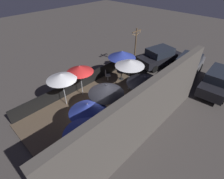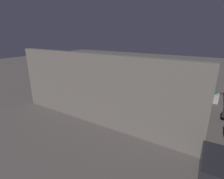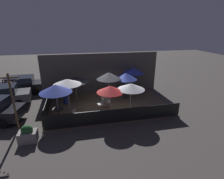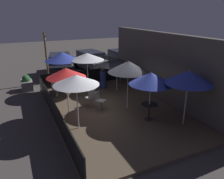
% 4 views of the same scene
% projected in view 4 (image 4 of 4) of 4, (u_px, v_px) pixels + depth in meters
% --- Properties ---
extents(ground_plane, '(60.00, 60.00, 0.00)m').
position_uv_depth(ground_plane, '(112.00, 111.00, 11.03)').
color(ground_plane, '#423D3A').
extents(patio_deck, '(9.04, 5.83, 0.12)m').
position_uv_depth(patio_deck, '(112.00, 110.00, 11.01)').
color(patio_deck, brown).
rests_on(patio_deck, ground_plane).
extents(building_wall, '(10.64, 0.36, 3.71)m').
position_uv_depth(building_wall, '(166.00, 69.00, 11.66)').
color(building_wall, '#4C4742').
rests_on(building_wall, ground_plane).
extents(fence_front, '(8.84, 0.05, 0.95)m').
position_uv_depth(fence_front, '(54.00, 110.00, 9.69)').
color(fence_front, black).
rests_on(fence_front, patio_deck).
extents(fence_side_left, '(0.05, 5.63, 0.95)m').
position_uv_depth(fence_side_left, '(84.00, 77.00, 14.65)').
color(fence_side_left, black).
rests_on(fence_side_left, patio_deck).
extents(patio_umbrella_0, '(2.05, 2.05, 2.39)m').
position_uv_depth(patio_umbrella_0, '(62.00, 56.00, 12.77)').
color(patio_umbrella_0, '#B2B2B7').
rests_on(patio_umbrella_0, patio_deck).
extents(patio_umbrella_1, '(1.89, 1.89, 2.19)m').
position_uv_depth(patio_umbrella_1, '(151.00, 78.00, 9.25)').
color(patio_umbrella_1, '#B2B2B7').
rests_on(patio_umbrella_1, patio_deck).
extents(patio_umbrella_2, '(2.22, 2.22, 2.02)m').
position_uv_depth(patio_umbrella_2, '(117.00, 62.00, 12.97)').
color(patio_umbrella_2, '#B2B2B7').
rests_on(patio_umbrella_2, patio_deck).
extents(patio_umbrella_3, '(2.00, 2.00, 2.35)m').
position_uv_depth(patio_umbrella_3, '(87.00, 57.00, 12.70)').
color(patio_umbrella_3, '#B2B2B7').
rests_on(patio_umbrella_3, patio_deck).
extents(patio_umbrella_4, '(1.95, 1.95, 2.39)m').
position_uv_depth(patio_umbrella_4, '(189.00, 77.00, 8.76)').
color(patio_umbrella_4, '#B2B2B7').
rests_on(patio_umbrella_4, patio_deck).
extents(patio_umbrella_5, '(1.82, 1.82, 2.32)m').
position_uv_depth(patio_umbrella_5, '(76.00, 80.00, 8.44)').
color(patio_umbrella_5, '#B2B2B7').
rests_on(patio_umbrella_5, patio_deck).
extents(patio_umbrella_6, '(1.96, 1.96, 2.42)m').
position_uv_depth(patio_umbrella_6, '(128.00, 67.00, 10.36)').
color(patio_umbrella_6, '#B2B2B7').
rests_on(patio_umbrella_6, patio_deck).
extents(patio_umbrella_7, '(1.76, 1.76, 2.27)m').
position_uv_depth(patio_umbrella_7, '(66.00, 73.00, 9.64)').
color(patio_umbrella_7, '#B2B2B7').
rests_on(patio_umbrella_7, patio_deck).
extents(dining_table_0, '(0.71, 0.71, 0.73)m').
position_uv_depth(dining_table_0, '(64.00, 82.00, 13.30)').
color(dining_table_0, black).
rests_on(dining_table_0, patio_deck).
extents(dining_table_1, '(0.73, 0.73, 0.75)m').
position_uv_depth(dining_table_1, '(149.00, 108.00, 9.70)').
color(dining_table_1, black).
rests_on(dining_table_1, patio_deck).
extents(patio_chair_0, '(0.48, 0.48, 0.94)m').
position_uv_depth(patio_chair_0, '(91.00, 97.00, 11.02)').
color(patio_chair_0, gray).
rests_on(patio_chair_0, patio_deck).
extents(patio_chair_1, '(0.56, 0.56, 0.94)m').
position_uv_depth(patio_chair_1, '(99.00, 100.00, 10.74)').
color(patio_chair_1, gray).
rests_on(patio_chair_1, patio_deck).
extents(patio_chair_2, '(0.56, 0.56, 0.90)m').
position_uv_depth(patio_chair_2, '(56.00, 89.00, 12.27)').
color(patio_chair_2, gray).
rests_on(patio_chair_2, patio_deck).
extents(patio_chair_3, '(0.43, 0.43, 0.95)m').
position_uv_depth(patio_chair_3, '(121.00, 74.00, 15.15)').
color(patio_chair_3, gray).
rests_on(patio_chair_3, patio_deck).
extents(patron_0, '(0.44, 0.44, 1.35)m').
position_uv_depth(patron_0, '(103.00, 78.00, 13.88)').
color(patron_0, navy).
rests_on(patron_0, patio_deck).
extents(planter_box, '(0.95, 0.66, 1.00)m').
position_uv_depth(planter_box, '(27.00, 84.00, 13.83)').
color(planter_box, gray).
rests_on(planter_box, ground_plane).
extents(light_post, '(1.10, 0.12, 3.52)m').
position_uv_depth(light_post, '(46.00, 55.00, 14.67)').
color(light_post, brown).
rests_on(light_post, ground_plane).
extents(parked_car_0, '(4.34, 2.55, 1.62)m').
position_uv_depth(parked_car_0, '(60.00, 64.00, 17.25)').
color(parked_car_0, black).
rests_on(parked_car_0, ground_plane).
extents(parked_car_1, '(4.44, 2.23, 1.62)m').
position_uv_depth(parked_car_1, '(91.00, 60.00, 18.46)').
color(parked_car_1, '#5B5B60').
rests_on(parked_car_1, ground_plane).
extents(parked_car_2, '(4.38, 1.99, 1.62)m').
position_uv_depth(parked_car_2, '(122.00, 59.00, 18.84)').
color(parked_car_2, black).
rests_on(parked_car_2, ground_plane).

